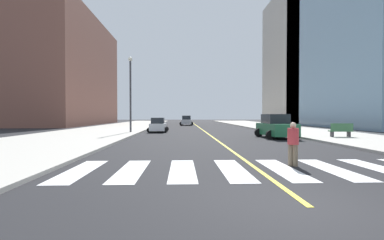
% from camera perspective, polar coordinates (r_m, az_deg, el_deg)
% --- Properties ---
extents(ground_plane, '(220.00, 220.00, 0.00)m').
position_cam_1_polar(ground_plane, '(6.51, 23.72, -16.56)').
color(ground_plane, black).
extents(sidewalk_kerb_east, '(10.00, 120.00, 0.15)m').
position_cam_1_polar(sidewalk_kerb_east, '(29.67, 28.08, -2.71)').
color(sidewalk_kerb_east, '#B2ADA3').
rests_on(sidewalk_kerb_east, ground).
extents(sidewalk_kerb_west, '(10.00, 120.00, 0.15)m').
position_cam_1_polar(sidewalk_kerb_west, '(27.34, -22.45, -2.97)').
color(sidewalk_kerb_west, '#B2ADA3').
rests_on(sidewalk_kerb_west, ground).
extents(crosswalk_paint, '(13.50, 4.00, 0.01)m').
position_cam_1_polar(crosswalk_paint, '(10.15, 13.66, -10.07)').
color(crosswalk_paint, silver).
rests_on(crosswalk_paint, ground).
extents(lane_divider_paint, '(0.16, 80.00, 0.01)m').
position_cam_1_polar(lane_divider_paint, '(45.70, 1.27, -1.39)').
color(lane_divider_paint, yellow).
rests_on(lane_divider_paint, ground).
extents(office_tower_glass, '(20.00, 28.00, 37.31)m').
position_cam_1_polar(office_tower_glass, '(57.09, 34.73, 17.88)').
color(office_tower_glass, '#7A9EB7').
rests_on(office_tower_glass, ground).
extents(parking_garage_concrete, '(18.00, 24.00, 31.08)m').
position_cam_1_polar(parking_garage_concrete, '(72.12, 24.45, 11.82)').
color(parking_garage_concrete, '#B2ADA3').
rests_on(parking_garage_concrete, ground).
extents(low_rise_brick_west, '(16.00, 32.00, 21.61)m').
position_cam_1_polar(low_rise_brick_west, '(62.57, -26.19, 9.08)').
color(low_rise_brick_west, brown).
rests_on(low_rise_brick_west, ground).
extents(car_white_nearest, '(2.31, 3.71, 1.66)m').
position_cam_1_polar(car_white_nearest, '(31.13, -7.16, -1.13)').
color(car_white_nearest, silver).
rests_on(car_white_nearest, ground).
extents(car_silver_second, '(2.66, 4.18, 1.85)m').
position_cam_1_polar(car_silver_second, '(51.33, -1.17, -0.16)').
color(car_silver_second, '#B7B7BC').
rests_on(car_silver_second, ground).
extents(car_green_third, '(2.99, 4.65, 2.04)m').
position_cam_1_polar(car_green_third, '(24.17, 17.28, -1.38)').
color(car_green_third, '#236B42').
rests_on(car_green_third, ground).
extents(park_bench, '(1.84, 0.72, 1.12)m').
position_cam_1_polar(park_bench, '(25.51, 28.88, -1.93)').
color(park_bench, '#33603D').
rests_on(park_bench, sidewalk_kerb_east).
extents(pedestrian_crossing, '(0.42, 0.42, 1.68)m').
position_cam_1_polar(pedestrian_crossing, '(11.10, 20.52, -4.35)').
color(pedestrian_crossing, brown).
rests_on(pedestrian_crossing, ground).
extents(fire_hydrant, '(0.26, 0.26, 0.89)m').
position_cam_1_polar(fire_hydrant, '(34.02, 15.89, -1.31)').
color(fire_hydrant, red).
rests_on(fire_hydrant, sidewalk_kerb_east).
extents(street_lamp, '(0.44, 0.44, 7.96)m').
position_cam_1_polar(street_lamp, '(29.57, -12.85, 6.56)').
color(street_lamp, '#38383D').
rests_on(street_lamp, sidewalk_kerb_west).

